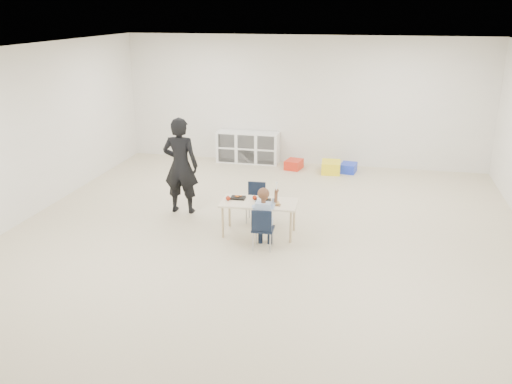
% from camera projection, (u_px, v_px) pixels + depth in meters
% --- Properties ---
extents(room, '(9.00, 9.02, 2.80)m').
position_uv_depth(room, '(260.00, 152.00, 7.68)').
color(room, beige).
rests_on(room, ground).
extents(table, '(1.18, 0.63, 0.53)m').
position_uv_depth(table, '(259.00, 218.00, 8.36)').
color(table, '#F6E8C5').
rests_on(table, ground).
extents(chair_near, '(0.32, 0.30, 0.64)m').
position_uv_depth(chair_near, '(263.00, 228.00, 7.85)').
color(chair_near, black).
rests_on(chair_near, ground).
extents(chair_far, '(0.32, 0.30, 0.64)m').
position_uv_depth(chair_far, '(255.00, 203.00, 8.85)').
color(chair_far, black).
rests_on(chair_far, ground).
extents(child, '(0.44, 0.44, 1.01)m').
position_uv_depth(child, '(263.00, 216.00, 7.79)').
color(child, '#B2D0F1').
rests_on(child, chair_near).
extents(lunch_tray_near, '(0.23, 0.17, 0.03)m').
position_uv_depth(lunch_tray_near, '(263.00, 201.00, 8.29)').
color(lunch_tray_near, black).
rests_on(lunch_tray_near, table).
extents(lunch_tray_far, '(0.23, 0.17, 0.03)m').
position_uv_depth(lunch_tray_far, '(238.00, 198.00, 8.41)').
color(lunch_tray_far, black).
rests_on(lunch_tray_far, table).
extents(milk_carton, '(0.07, 0.07, 0.10)m').
position_uv_depth(milk_carton, '(259.00, 202.00, 8.13)').
color(milk_carton, white).
rests_on(milk_carton, table).
extents(bread_roll, '(0.09, 0.09, 0.07)m').
position_uv_depth(bread_roll, '(277.00, 203.00, 8.13)').
color(bread_roll, tan).
rests_on(bread_roll, table).
extents(apple_near, '(0.07, 0.07, 0.07)m').
position_uv_depth(apple_near, '(255.00, 198.00, 8.35)').
color(apple_near, maroon).
rests_on(apple_near, table).
extents(apple_far, '(0.07, 0.07, 0.07)m').
position_uv_depth(apple_far, '(228.00, 198.00, 8.32)').
color(apple_far, maroon).
rests_on(apple_far, table).
extents(cubby_shelf, '(1.40, 0.40, 0.70)m').
position_uv_depth(cubby_shelf, '(248.00, 147.00, 12.22)').
color(cubby_shelf, white).
rests_on(cubby_shelf, ground).
extents(adult, '(0.61, 0.41, 1.65)m').
position_uv_depth(adult, '(181.00, 166.00, 9.11)').
color(adult, black).
rests_on(adult, ground).
extents(bin_red, '(0.40, 0.47, 0.20)m').
position_uv_depth(bin_red, '(294.00, 164.00, 11.80)').
color(bin_red, red).
rests_on(bin_red, ground).
extents(bin_yellow, '(0.42, 0.52, 0.24)m').
position_uv_depth(bin_yellow, '(331.00, 167.00, 11.52)').
color(bin_yellow, yellow).
rests_on(bin_yellow, ground).
extents(bin_blue, '(0.36, 0.44, 0.19)m').
position_uv_depth(bin_blue, '(349.00, 168.00, 11.56)').
color(bin_blue, blue).
rests_on(bin_blue, ground).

